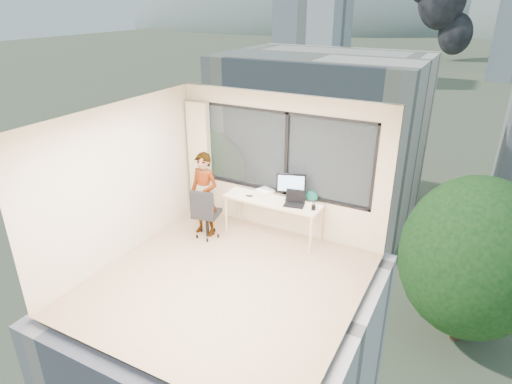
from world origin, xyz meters
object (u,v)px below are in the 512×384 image
Objects in this scene: chair at (207,212)px; handbag at (311,196)px; laptop at (294,199)px; monitor at (291,187)px; game_console at (265,191)px; person at (204,195)px; desk at (273,218)px.

handbag is (1.70, 0.83, 0.34)m from chair.
chair is at bearing -172.49° from laptop.
monitor is 0.60m from game_console.
chair is 0.64× the size of person.
person reaches higher than desk.
game_console is 1.13× the size of handbag.
game_console is (0.81, 0.76, 0.28)m from chair.
person is 3.04× the size of monitor.
laptop is at bearing 18.01° from person.
person is 4.31× the size of laptop.
chair reaches higher than laptop.
person is (-1.16, -0.49, 0.42)m from desk.
game_console is at bearing 153.95° from monitor.
desk is 1.22m from chair.
chair is (-1.06, -0.59, 0.13)m from desk.
chair is 2.74× the size of laptop.
chair is 3.56× the size of game_console.
desk is 3.46× the size of monitor.
desk is 7.18× the size of handbag.
monitor reaches higher than handbag.
desk is at bearing 160.76° from laptop.
chair is at bearing -117.52° from game_console.
chair is at bearing -174.42° from handbag.
handbag is at bearing 21.24° from desk.
game_console is at bearing 39.04° from person.
monitor reaches higher than chair.
person is at bearing -156.98° from desk.
chair reaches higher than handbag.
chair is 1.63m from laptop.
chair is at bearing -151.12° from desk.
person reaches higher than game_console.
person reaches higher than handbag.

